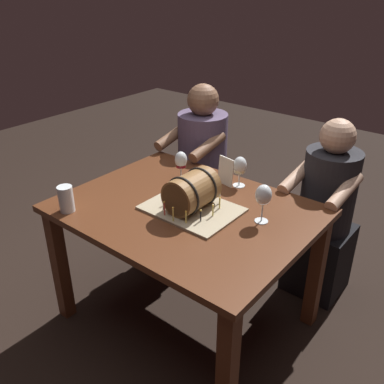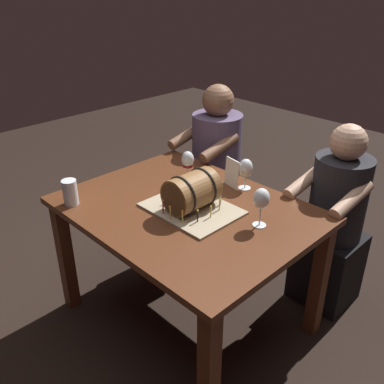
# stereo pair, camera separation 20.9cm
# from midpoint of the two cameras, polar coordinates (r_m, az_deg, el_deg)

# --- Properties ---
(ground_plane) EXTENTS (8.00, 8.00, 0.00)m
(ground_plane) POSITION_cam_midpoint_polar(r_m,az_deg,el_deg) (2.60, -3.09, -16.45)
(ground_plane) COLOR black
(dining_table) EXTENTS (1.25, 0.97, 0.74)m
(dining_table) POSITION_cam_midpoint_polar(r_m,az_deg,el_deg) (2.21, -3.49, -4.59)
(dining_table) COLOR #562D19
(dining_table) RESTS_ON ground
(barrel_cake) EXTENTS (0.46, 0.34, 0.21)m
(barrel_cake) POSITION_cam_midpoint_polar(r_m,az_deg,el_deg) (2.09, -2.86, -0.34)
(barrel_cake) COLOR tan
(barrel_cake) RESTS_ON dining_table
(wine_glass_red) EXTENTS (0.07, 0.07, 0.18)m
(wine_glass_red) POSITION_cam_midpoint_polar(r_m,az_deg,el_deg) (2.39, -4.01, 4.10)
(wine_glass_red) COLOR white
(wine_glass_red) RESTS_ON dining_table
(wine_glass_white) EXTENTS (0.07, 0.07, 0.17)m
(wine_glass_white) POSITION_cam_midpoint_polar(r_m,az_deg,el_deg) (2.33, 3.91, 3.39)
(wine_glass_white) COLOR white
(wine_glass_white) RESTS_ON dining_table
(wine_glass_empty) EXTENTS (0.08, 0.08, 0.19)m
(wine_glass_empty) POSITION_cam_midpoint_polar(r_m,az_deg,el_deg) (1.98, 6.63, -0.59)
(wine_glass_empty) COLOR white
(wine_glass_empty) RESTS_ON dining_table
(beer_pint) EXTENTS (0.08, 0.08, 0.13)m
(beer_pint) POSITION_cam_midpoint_polar(r_m,az_deg,el_deg) (2.22, -19.19, -1.06)
(beer_pint) COLOR white
(beer_pint) RESTS_ON dining_table
(menu_card) EXTENTS (0.11, 0.04, 0.16)m
(menu_card) POSITION_cam_midpoint_polar(r_m,az_deg,el_deg) (2.36, 2.14, 2.71)
(menu_card) COLOR silver
(menu_card) RESTS_ON dining_table
(person_seated_left) EXTENTS (0.38, 0.47, 1.17)m
(person_seated_left) POSITION_cam_midpoint_polar(r_m,az_deg,el_deg) (3.00, -0.65, 2.57)
(person_seated_left) COLOR #372D40
(person_seated_left) RESTS_ON ground
(person_seated_right) EXTENTS (0.37, 0.46, 1.12)m
(person_seated_right) POSITION_cam_midpoint_polar(r_m,az_deg,el_deg) (2.60, 15.12, -3.69)
(person_seated_right) COLOR black
(person_seated_right) RESTS_ON ground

